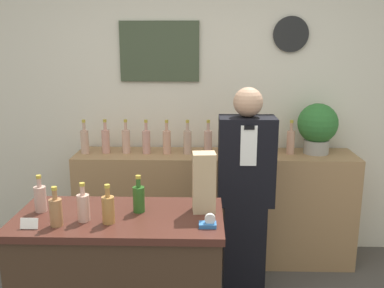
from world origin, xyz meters
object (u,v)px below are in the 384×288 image
Objects in this scene: shopkeeper at (245,196)px; potted_plant at (318,126)px; paper_bag at (204,182)px; tape_dispenser at (208,223)px.

potted_plant is (0.64, 0.57, 0.41)m from shopkeeper.
shopkeeper is 3.73× the size of potted_plant.
potted_plant is 1.24× the size of paper_bag.
shopkeeper is 17.46× the size of tape_dispenser.
potted_plant is 1.57m from paper_bag.
shopkeeper is at bearing 72.82° from tape_dispenser.
tape_dispenser is (-0.28, -0.90, 0.19)m from shopkeeper.
potted_plant is at bearing 53.11° from paper_bag.
shopkeeper is at bearing -138.47° from potted_plant.
shopkeeper is 0.96m from tape_dispenser.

